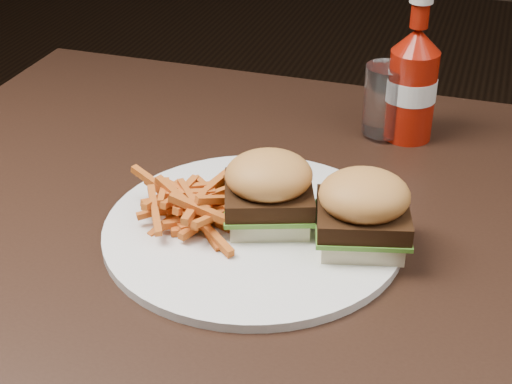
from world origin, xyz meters
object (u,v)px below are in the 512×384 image
(plate, at_px, (253,230))
(tumbler, at_px, (386,99))
(dining_table, at_px, (335,235))
(ketchup_bottle, at_px, (411,97))

(plate, distance_m, tumbler, 0.31)
(dining_table, relative_size, tumbler, 12.44)
(dining_table, bearing_deg, plate, -145.59)
(plate, distance_m, ketchup_bottle, 0.33)
(dining_table, xyz_separation_m, plate, (-0.08, -0.06, 0.03))
(dining_table, bearing_deg, ketchup_bottle, 79.21)
(ketchup_bottle, bearing_deg, plate, -113.32)
(plate, xyz_separation_m, tumbler, (0.10, 0.29, 0.05))
(dining_table, distance_m, tumbler, 0.25)
(dining_table, height_order, tumbler, tumbler)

